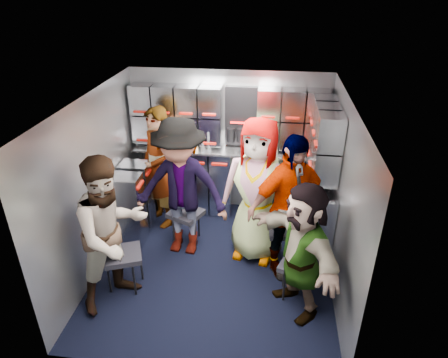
# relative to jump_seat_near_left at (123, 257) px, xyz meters

# --- Properties ---
(floor) EXTENTS (3.00, 3.00, 0.00)m
(floor) POSITION_rel_jump_seat_near_left_xyz_m (0.97, 0.48, -0.42)
(floor) COLOR black
(floor) RESTS_ON ground
(wall_back) EXTENTS (2.80, 0.04, 2.10)m
(wall_back) POSITION_rel_jump_seat_near_left_xyz_m (0.97, 1.98, 0.63)
(wall_back) COLOR #969CA4
(wall_back) RESTS_ON ground
(wall_left) EXTENTS (0.04, 3.00, 2.10)m
(wall_left) POSITION_rel_jump_seat_near_left_xyz_m (-0.43, 0.48, 0.63)
(wall_left) COLOR #969CA4
(wall_left) RESTS_ON ground
(wall_right) EXTENTS (0.04, 3.00, 2.10)m
(wall_right) POSITION_rel_jump_seat_near_left_xyz_m (2.37, 0.48, 0.63)
(wall_right) COLOR #969CA4
(wall_right) RESTS_ON ground
(ceiling) EXTENTS (2.80, 3.00, 0.02)m
(ceiling) POSITION_rel_jump_seat_near_left_xyz_m (0.97, 0.48, 1.68)
(ceiling) COLOR silver
(ceiling) RESTS_ON wall_back
(cart_bank_back) EXTENTS (2.68, 0.38, 0.99)m
(cart_bank_back) POSITION_rel_jump_seat_near_left_xyz_m (0.97, 1.77, 0.08)
(cart_bank_back) COLOR #A1A6B1
(cart_bank_back) RESTS_ON ground
(cart_bank_left) EXTENTS (0.38, 0.76, 0.99)m
(cart_bank_left) POSITION_rel_jump_seat_near_left_xyz_m (-0.22, 1.04, 0.08)
(cart_bank_left) COLOR #A1A6B1
(cart_bank_left) RESTS_ON ground
(counter) EXTENTS (2.68, 0.42, 0.03)m
(counter) POSITION_rel_jump_seat_near_left_xyz_m (0.97, 1.77, 0.60)
(counter) COLOR silver
(counter) RESTS_ON cart_bank_back
(locker_bank_back) EXTENTS (2.68, 0.28, 0.82)m
(locker_bank_back) POSITION_rel_jump_seat_near_left_xyz_m (0.97, 1.83, 1.07)
(locker_bank_back) COLOR #A1A6B1
(locker_bank_back) RESTS_ON wall_back
(locker_bank_right) EXTENTS (0.28, 1.00, 0.82)m
(locker_bank_right) POSITION_rel_jump_seat_near_left_xyz_m (2.22, 1.18, 1.07)
(locker_bank_right) COLOR #A1A6B1
(locker_bank_right) RESTS_ON wall_right
(right_cabinet) EXTENTS (0.28, 1.20, 1.00)m
(right_cabinet) POSITION_rel_jump_seat_near_left_xyz_m (2.22, 1.08, 0.08)
(right_cabinet) COLOR #A1A6B1
(right_cabinet) RESTS_ON ground
(coffee_niche) EXTENTS (0.46, 0.16, 0.84)m
(coffee_niche) POSITION_rel_jump_seat_near_left_xyz_m (1.15, 1.89, 1.05)
(coffee_niche) COLOR black
(coffee_niche) RESTS_ON wall_back
(red_latch_strip) EXTENTS (2.60, 0.02, 0.03)m
(red_latch_strip) POSITION_rel_jump_seat_near_left_xyz_m (0.97, 1.57, 0.46)
(red_latch_strip) COLOR #9A1008
(red_latch_strip) RESTS_ON cart_bank_back
(jump_seat_near_left) EXTENTS (0.51, 0.50, 0.47)m
(jump_seat_near_left) POSITION_rel_jump_seat_near_left_xyz_m (0.00, 0.00, 0.00)
(jump_seat_near_left) COLOR black
(jump_seat_near_left) RESTS_ON ground
(jump_seat_mid_left) EXTENTS (0.51, 0.50, 0.47)m
(jump_seat_mid_left) POSITION_rel_jump_seat_near_left_xyz_m (0.51, 0.95, -0.01)
(jump_seat_mid_left) COLOR black
(jump_seat_mid_left) RESTS_ON ground
(jump_seat_center) EXTENTS (0.45, 0.43, 0.46)m
(jump_seat_center) POSITION_rel_jump_seat_near_left_xyz_m (1.45, 0.98, -0.01)
(jump_seat_center) COLOR black
(jump_seat_center) RESTS_ON ground
(jump_seat_mid_right) EXTENTS (0.46, 0.44, 0.50)m
(jump_seat_mid_right) POSITION_rel_jump_seat_near_left_xyz_m (1.82, 0.71, 0.02)
(jump_seat_mid_right) COLOR black
(jump_seat_mid_right) RESTS_ON ground
(jump_seat_near_right) EXTENTS (0.46, 0.45, 0.43)m
(jump_seat_near_right) POSITION_rel_jump_seat_near_left_xyz_m (1.95, 0.11, -0.04)
(jump_seat_near_right) COLOR black
(jump_seat_near_right) RESTS_ON ground
(attendant_standing) EXTENTS (0.74, 0.74, 1.73)m
(attendant_standing) POSITION_rel_jump_seat_near_left_xyz_m (0.06, 1.37, 0.45)
(attendant_standing) COLOR black
(attendant_standing) RESTS_ON ground
(attendant_arc_a) EXTENTS (1.03, 1.07, 1.74)m
(attendant_arc_a) POSITION_rel_jump_seat_near_left_xyz_m (0.00, -0.18, 0.45)
(attendant_arc_a) COLOR black
(attendant_arc_a) RESTS_ON ground
(attendant_arc_b) EXTENTS (1.24, 0.79, 1.82)m
(attendant_arc_b) POSITION_rel_jump_seat_near_left_xyz_m (0.51, 0.77, 0.49)
(attendant_arc_b) COLOR black
(attendant_arc_b) RESTS_ON ground
(attendant_arc_c) EXTENTS (1.01, 0.78, 1.84)m
(attendant_arc_c) POSITION_rel_jump_seat_near_left_xyz_m (1.45, 0.80, 0.50)
(attendant_arc_c) COLOR black
(attendant_arc_c) RESTS_ON ground
(attendant_arc_d) EXTENTS (1.11, 0.90, 1.77)m
(attendant_arc_d) POSITION_rel_jump_seat_near_left_xyz_m (1.82, 0.53, 0.47)
(attendant_arc_d) COLOR black
(attendant_arc_d) RESTS_ON ground
(attendant_arc_e) EXTENTS (1.12, 1.43, 1.52)m
(attendant_arc_e) POSITION_rel_jump_seat_near_left_xyz_m (1.95, -0.07, 0.34)
(attendant_arc_e) COLOR black
(attendant_arc_e) RESTS_ON ground
(bottle_left) EXTENTS (0.07, 0.07, 0.24)m
(bottle_left) POSITION_rel_jump_seat_near_left_xyz_m (0.63, 1.72, 0.73)
(bottle_left) COLOR white
(bottle_left) RESTS_ON counter
(bottle_mid) EXTENTS (0.07, 0.07, 0.28)m
(bottle_mid) POSITION_rel_jump_seat_near_left_xyz_m (0.71, 1.72, 0.75)
(bottle_mid) COLOR white
(bottle_mid) RESTS_ON counter
(bottle_right) EXTENTS (0.06, 0.06, 0.23)m
(bottle_right) POSITION_rel_jump_seat_near_left_xyz_m (1.36, 1.72, 0.73)
(bottle_right) COLOR white
(bottle_right) RESTS_ON counter
(cup_left) EXTENTS (0.08, 0.08, 0.10)m
(cup_left) POSITION_rel_jump_seat_near_left_xyz_m (0.51, 1.71, 0.66)
(cup_left) COLOR beige
(cup_left) RESTS_ON counter
(cup_right) EXTENTS (0.08, 0.08, 0.10)m
(cup_right) POSITION_rel_jump_seat_near_left_xyz_m (1.63, 1.71, 0.66)
(cup_right) COLOR beige
(cup_right) RESTS_ON counter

